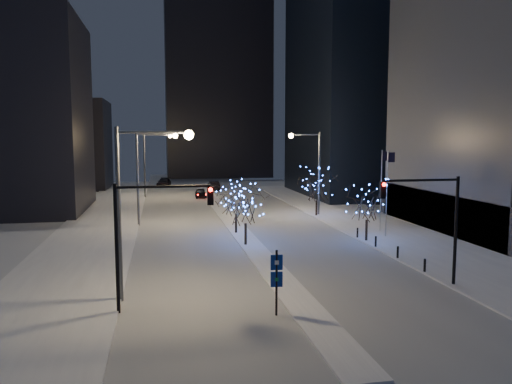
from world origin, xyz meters
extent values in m
plane|color=silver|center=(0.00, 0.00, 0.00)|extent=(160.00, 160.00, 0.00)
cube|color=#B3B8C3|center=(0.00, 35.00, 0.01)|extent=(20.00, 130.00, 0.02)
cube|color=white|center=(0.00, 30.00, 0.07)|extent=(2.00, 80.00, 0.15)
cube|color=white|center=(15.00, 20.00, 0.07)|extent=(10.00, 90.00, 0.15)
cube|color=white|center=(-14.00, 20.00, 0.07)|extent=(8.00, 90.00, 0.15)
cube|color=black|center=(-26.00, 70.00, 8.00)|extent=(18.00, 16.00, 16.00)
cube|color=black|center=(6.00, 92.00, 21.00)|extent=(24.00, 14.00, 42.00)
cylinder|color=#595E66|center=(-10.00, 2.00, 5.00)|extent=(0.24, 0.24, 10.00)
cylinder|color=#595E66|center=(-8.00, 2.00, 9.70)|extent=(4.00, 0.16, 0.16)
sphere|color=#F4CD7A|center=(-6.00, 2.00, 9.55)|extent=(0.56, 0.56, 0.56)
cylinder|color=#595E66|center=(-10.00, 27.00, 5.00)|extent=(0.24, 0.24, 10.00)
cylinder|color=#595E66|center=(-8.00, 27.00, 9.70)|extent=(4.00, 0.16, 0.16)
sphere|color=#F4CD7A|center=(-6.00, 27.00, 9.55)|extent=(0.56, 0.56, 0.56)
cylinder|color=#595E66|center=(-10.00, 52.00, 5.00)|extent=(0.24, 0.24, 10.00)
cylinder|color=#595E66|center=(-8.00, 52.00, 9.70)|extent=(4.00, 0.16, 0.16)
sphere|color=#F4CD7A|center=(-6.00, 52.00, 9.55)|extent=(0.56, 0.56, 0.56)
cylinder|color=#595E66|center=(11.00, 30.00, 5.00)|extent=(0.24, 0.24, 10.00)
cylinder|color=#595E66|center=(9.25, 30.00, 9.70)|extent=(3.50, 0.16, 0.16)
sphere|color=#F4CD7A|center=(7.50, 30.00, 9.55)|extent=(0.56, 0.56, 0.56)
cylinder|color=black|center=(-10.00, 0.00, 3.50)|extent=(0.20, 0.20, 7.00)
cylinder|color=black|center=(-7.50, 0.00, 6.80)|extent=(5.00, 0.14, 0.14)
cube|color=black|center=(-5.00, 0.00, 6.25)|extent=(0.32, 0.28, 1.00)
sphere|color=#FF0C05|center=(-5.00, -0.18, 6.60)|extent=(0.22, 0.22, 0.22)
cylinder|color=black|center=(10.50, 1.00, 3.50)|extent=(0.20, 0.20, 7.00)
cylinder|color=black|center=(8.00, 1.00, 6.80)|extent=(5.00, 0.14, 0.14)
cube|color=black|center=(5.50, 1.00, 6.25)|extent=(0.32, 0.28, 1.00)
sphere|color=#FF0C05|center=(5.50, 0.82, 6.60)|extent=(0.22, 0.22, 0.22)
cylinder|color=silver|center=(13.00, 16.00, 4.15)|extent=(0.10, 0.10, 8.00)
cube|color=black|center=(13.35, 16.00, 7.55)|extent=(0.70, 0.03, 0.90)
cylinder|color=silver|center=(13.60, 18.50, 4.15)|extent=(0.10, 0.10, 8.00)
cube|color=black|center=(13.95, 18.50, 7.55)|extent=(0.70, 0.03, 0.90)
cylinder|color=black|center=(10.20, 4.00, 0.60)|extent=(0.16, 0.16, 0.90)
cylinder|color=black|center=(10.20, 8.00, 0.60)|extent=(0.16, 0.16, 0.90)
cylinder|color=black|center=(10.20, 12.00, 0.60)|extent=(0.16, 0.16, 0.90)
cylinder|color=black|center=(10.20, 16.00, 0.60)|extent=(0.16, 0.16, 0.90)
imported|color=black|center=(-1.50, 50.34, 0.71)|extent=(1.80, 4.23, 1.43)
imported|color=black|center=(1.69, 61.46, 0.76)|extent=(1.94, 4.71, 1.52)
imported|color=black|center=(-6.96, 69.13, 0.79)|extent=(3.03, 5.73, 1.58)
cylinder|color=black|center=(-0.50, 14.99, 1.07)|extent=(0.22, 0.22, 1.85)
cylinder|color=black|center=(-0.50, 20.48, 1.06)|extent=(0.22, 0.22, 1.82)
cylinder|color=black|center=(10.50, 14.67, 1.08)|extent=(0.22, 0.22, 1.86)
cylinder|color=black|center=(10.50, 29.30, 1.04)|extent=(0.22, 0.22, 1.78)
cylinder|color=black|center=(-1.75, -1.97, 1.78)|extent=(0.12, 0.12, 3.55)
cube|color=#0E2E9A|center=(-1.75, -1.97, 2.89)|extent=(0.63, 0.13, 0.81)
cube|color=#0E2E9A|center=(-1.75, -1.97, 1.98)|extent=(0.63, 0.13, 0.81)
camera|label=1|loc=(-7.66, -26.86, 9.45)|focal=35.00mm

